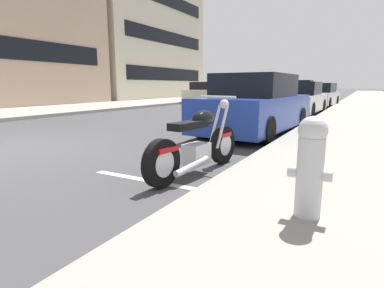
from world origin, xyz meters
name	(u,v)px	position (x,y,z in m)	size (l,w,h in m)	color
sidewalk_near_curb	(381,114)	(12.00, -6.94, 0.07)	(120.00, 4.40, 0.14)	gray
sidewalk_far_curb	(123,104)	(12.00, 7.14, 0.07)	(120.00, 5.00, 0.14)	gray
parking_stall_stripe	(160,183)	(0.00, -4.04, 0.00)	(0.12, 2.20, 0.01)	silver
parked_motorcycle	(198,145)	(0.65, -4.25, 0.42)	(2.13, 0.62, 1.11)	black
parked_car_across_street	(256,106)	(4.88, -3.77, 0.72)	(4.61, 2.02, 1.55)	navy
parked_car_mid_block	(298,99)	(11.09, -3.72, 0.65)	(4.54, 1.95, 1.41)	silver
parked_car_second_in_row	(319,95)	(16.94, -3.85, 0.66)	(4.39, 2.03, 1.40)	silver
crossing_truck	(309,89)	(35.29, -0.54, 0.88)	(2.23, 5.46, 1.87)	#B7B7BC
car_opposite_curb	(205,93)	(17.36, 3.99, 0.70)	(4.14, 2.12, 1.50)	beige
fire_hydrant	(310,164)	(-0.50, -5.95, 0.60)	(0.24, 0.36, 0.88)	#B7B7BC
townhouse_mid_block	(118,45)	(20.77, 15.32, 5.09)	(13.60, 11.83, 10.18)	beige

